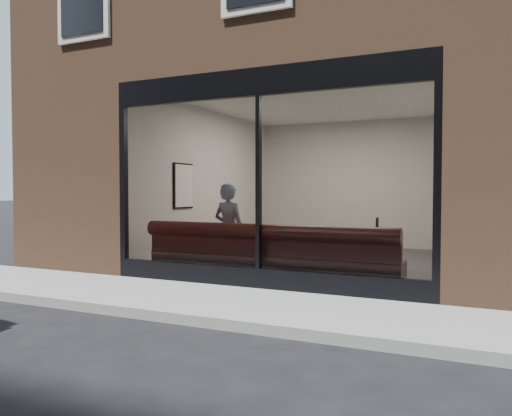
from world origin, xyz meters
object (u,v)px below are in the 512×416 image
at_px(person, 229,231).
at_px(cafe_table_right, 336,234).
at_px(cafe_chair_right, 366,256).
at_px(banquette, 269,269).
at_px(cafe_table_left, 218,231).

bearing_deg(person, cafe_table_right, -153.15).
relative_size(cafe_table_right, cafe_chair_right, 1.34).
distance_m(banquette, cafe_chair_right, 2.29).
distance_m(banquette, cafe_table_left, 1.41).
bearing_deg(cafe_table_left, person, -39.86).
xyz_separation_m(person, cafe_table_left, (-0.37, 0.31, -0.04)).
relative_size(person, cafe_chair_right, 3.83).
distance_m(banquette, person, 1.02).
bearing_deg(person, cafe_table_left, -31.05).
bearing_deg(banquette, cafe_table_right, 43.43).
bearing_deg(cafe_table_right, cafe_chair_right, 80.16).
bearing_deg(cafe_table_left, cafe_table_right, 6.50).
relative_size(banquette, person, 2.58).
distance_m(person, cafe_table_right, 1.73).
distance_m(cafe_table_left, cafe_table_right, 2.03).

